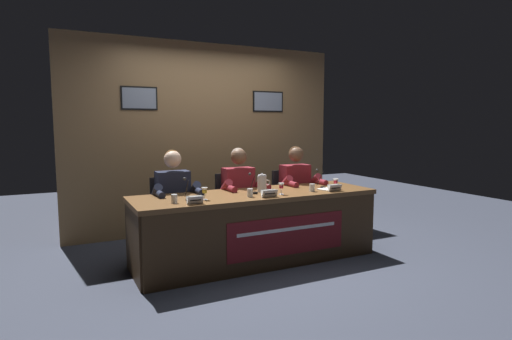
# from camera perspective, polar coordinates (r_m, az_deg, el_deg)

# --- Properties ---
(ground_plane) EXTENTS (12.00, 12.00, 0.00)m
(ground_plane) POSITION_cam_1_polar(r_m,az_deg,el_deg) (4.71, -0.00, -12.21)
(ground_plane) COLOR #383D4C
(wall_back_panelled) EXTENTS (3.88, 0.14, 2.60)m
(wall_back_panelled) POSITION_cam_1_polar(r_m,az_deg,el_deg) (5.89, -6.73, 4.42)
(wall_back_panelled) COLOR #937047
(wall_back_panelled) RESTS_ON ground_plane
(conference_table) EXTENTS (2.68, 0.82, 0.75)m
(conference_table) POSITION_cam_1_polar(r_m,az_deg,el_deg) (4.48, 0.63, -6.43)
(conference_table) COLOR brown
(conference_table) RESTS_ON ground_plane
(chair_left) EXTENTS (0.44, 0.44, 0.89)m
(chair_left) POSITION_cam_1_polar(r_m,az_deg,el_deg) (4.86, -11.64, -6.47)
(chair_left) COLOR black
(chair_left) RESTS_ON ground_plane
(panelist_left) EXTENTS (0.51, 0.48, 1.22)m
(panelist_left) POSITION_cam_1_polar(r_m,az_deg,el_deg) (4.62, -11.09, -3.64)
(panelist_left) COLOR black
(panelist_left) RESTS_ON ground_plane
(nameplate_left) EXTENTS (0.15, 0.06, 0.08)m
(nameplate_left) POSITION_cam_1_polar(r_m,az_deg,el_deg) (3.93, -8.39, -4.10)
(nameplate_left) COLOR white
(nameplate_left) RESTS_ON conference_table
(juice_glass_left) EXTENTS (0.06, 0.06, 0.12)m
(juice_glass_left) POSITION_cam_1_polar(r_m,az_deg,el_deg) (4.13, -7.09, -2.91)
(juice_glass_left) COLOR white
(juice_glass_left) RESTS_ON conference_table
(water_cup_left) EXTENTS (0.06, 0.06, 0.08)m
(water_cup_left) POSITION_cam_1_polar(r_m,az_deg,el_deg) (4.01, -11.17, -3.97)
(water_cup_left) COLOR silver
(water_cup_left) RESTS_ON conference_table
(microphone_left) EXTENTS (0.06, 0.17, 0.22)m
(microphone_left) POSITION_cam_1_polar(r_m,az_deg,el_deg) (4.15, -9.42, -3.06)
(microphone_left) COLOR black
(microphone_left) RESTS_ON conference_table
(chair_center) EXTENTS (0.44, 0.44, 0.89)m
(chair_center) POSITION_cam_1_polar(r_m,az_deg,el_deg) (5.11, -2.98, -5.71)
(chair_center) COLOR black
(chair_center) RESTS_ON ground_plane
(panelist_center) EXTENTS (0.51, 0.48, 1.22)m
(panelist_center) POSITION_cam_1_polar(r_m,az_deg,el_deg) (4.88, -2.07, -2.98)
(panelist_center) COLOR black
(panelist_center) RESTS_ON ground_plane
(nameplate_center) EXTENTS (0.17, 0.06, 0.08)m
(nameplate_center) POSITION_cam_1_polar(r_m,az_deg,el_deg) (4.25, 1.77, -3.23)
(nameplate_center) COLOR white
(nameplate_center) RESTS_ON conference_table
(juice_glass_center) EXTENTS (0.06, 0.06, 0.12)m
(juice_glass_center) POSITION_cam_1_polar(r_m,az_deg,el_deg) (4.41, 3.50, -2.28)
(juice_glass_center) COLOR white
(juice_glass_center) RESTS_ON conference_table
(water_cup_center) EXTENTS (0.06, 0.06, 0.08)m
(water_cup_center) POSITION_cam_1_polar(r_m,az_deg,el_deg) (4.27, -0.82, -3.21)
(water_cup_center) COLOR silver
(water_cup_center) RESTS_ON conference_table
(microphone_center) EXTENTS (0.06, 0.17, 0.22)m
(microphone_center) POSITION_cam_1_polar(r_m,az_deg,el_deg) (4.48, -0.39, -2.28)
(microphone_center) COLOR black
(microphone_center) RESTS_ON conference_table
(chair_right) EXTENTS (0.44, 0.44, 0.89)m
(chair_right) POSITION_cam_1_polar(r_m,az_deg,el_deg) (5.47, 4.69, -4.92)
(chair_right) COLOR black
(chair_right) RESTS_ON ground_plane
(panelist_right) EXTENTS (0.51, 0.48, 1.22)m
(panelist_right) POSITION_cam_1_polar(r_m,az_deg,el_deg) (5.26, 5.84, -2.34)
(panelist_right) COLOR black
(panelist_right) RESTS_ON ground_plane
(nameplate_right) EXTENTS (0.16, 0.06, 0.08)m
(nameplate_right) POSITION_cam_1_polar(r_m,az_deg,el_deg) (4.69, 10.76, -2.42)
(nameplate_right) COLOR white
(nameplate_right) RESTS_ON conference_table
(juice_glass_right) EXTENTS (0.06, 0.06, 0.12)m
(juice_glass_right) POSITION_cam_1_polar(r_m,az_deg,el_deg) (4.85, 10.89, -1.60)
(juice_glass_right) COLOR white
(juice_glass_right) RESTS_ON conference_table
(water_cup_right) EXTENTS (0.06, 0.06, 0.08)m
(water_cup_right) POSITION_cam_1_polar(r_m,az_deg,el_deg) (4.65, 7.72, -2.47)
(water_cup_right) COLOR silver
(water_cup_right) RESTS_ON conference_table
(microphone_right) EXTENTS (0.06, 0.17, 0.22)m
(microphone_right) POSITION_cam_1_polar(r_m,az_deg,el_deg) (4.92, 8.92, -1.57)
(microphone_right) COLOR black
(microphone_right) RESTS_ON conference_table
(water_pitcher_central) EXTENTS (0.15, 0.10, 0.21)m
(water_pitcher_central) POSITION_cam_1_polar(r_m,az_deg,el_deg) (4.57, 0.85, -1.85)
(water_pitcher_central) COLOR silver
(water_pitcher_central) RESTS_ON conference_table
(document_stack_right) EXTENTS (0.24, 0.19, 0.01)m
(document_stack_right) POSITION_cam_1_polar(r_m,az_deg,el_deg) (4.81, 9.81, -2.60)
(document_stack_right) COLOR white
(document_stack_right) RESTS_ON conference_table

